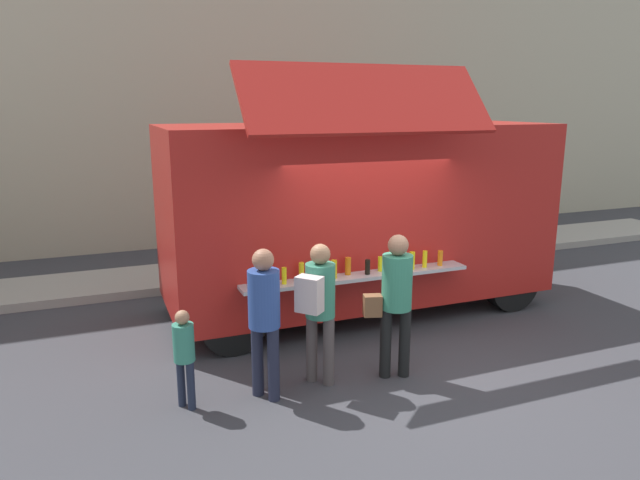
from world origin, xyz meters
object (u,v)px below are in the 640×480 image
(customer_mid_with_backpack, at_px, (319,300))
(customer_rear_waiting, at_px, (264,311))
(customer_front_ordering, at_px, (395,294))
(trash_bin, at_px, (475,234))
(child_near_queue, at_px, (184,350))
(food_truck_main, at_px, (359,211))

(customer_mid_with_backpack, bearing_deg, customer_rear_waiting, 145.78)
(customer_mid_with_backpack, relative_size, customer_rear_waiting, 0.98)
(customer_front_ordering, distance_m, customer_rear_waiting, 1.60)
(trash_bin, bearing_deg, child_near_queue, -147.46)
(trash_bin, distance_m, customer_rear_waiting, 7.74)
(food_truck_main, relative_size, customer_rear_waiting, 3.43)
(customer_front_ordering, xyz_separation_m, child_near_queue, (-2.47, 0.17, -0.38))
(food_truck_main, distance_m, trash_bin, 4.75)
(child_near_queue, bearing_deg, trash_bin, -3.01)
(customer_mid_with_backpack, distance_m, customer_rear_waiting, 0.68)
(customer_rear_waiting, xyz_separation_m, child_near_queue, (-0.88, 0.10, -0.37))
(food_truck_main, height_order, customer_mid_with_backpack, food_truck_main)
(trash_bin, xyz_separation_m, child_near_queue, (-7.07, -4.51, 0.23))
(customer_front_ordering, height_order, customer_mid_with_backpack, customer_front_ordering)
(customer_mid_with_backpack, height_order, child_near_queue, customer_mid_with_backpack)
(food_truck_main, relative_size, trash_bin, 6.79)
(customer_rear_waiting, height_order, child_near_queue, customer_rear_waiting)
(child_near_queue, bearing_deg, customer_mid_with_backpack, -36.08)
(customer_rear_waiting, bearing_deg, child_near_queue, 138.55)
(trash_bin, bearing_deg, customer_mid_with_backpack, -140.64)
(food_truck_main, relative_size, customer_mid_with_backpack, 3.49)
(customer_front_ordering, relative_size, child_near_queue, 1.58)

